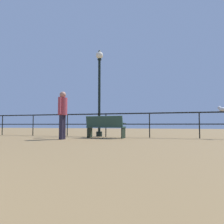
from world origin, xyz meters
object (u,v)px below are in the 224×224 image
lamppost_center (99,85)px  person_by_bench (63,112)px  bench_near_left (105,126)px  seagull_on_rail (221,109)px

lamppost_center → person_by_bench: size_ratio=2.30×
bench_near_left → seagull_on_rail: 4.43m
bench_near_left → seagull_on_rail: (4.30, 0.84, 0.62)m
person_by_bench → seagull_on_rail: size_ratio=4.45×
bench_near_left → person_by_bench: bearing=-136.8°
bench_near_left → seagull_on_rail: bearing=11.1°
bench_near_left → lamppost_center: (-0.64, 1.00, 1.85)m
lamppost_center → bench_near_left: bearing=-57.6°
lamppost_center → seagull_on_rail: 5.09m
bench_near_left → person_by_bench: 1.75m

